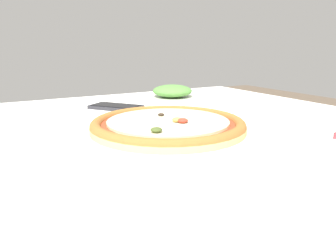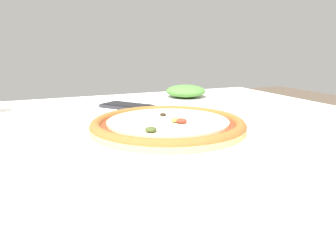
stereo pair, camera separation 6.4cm
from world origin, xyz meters
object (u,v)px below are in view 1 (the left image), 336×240
(cell_phone, at_px, (116,107))
(side_plate, at_px, (172,94))
(dining_table, at_px, (115,171))
(pizza_plate, at_px, (168,126))

(cell_phone, height_order, side_plate, side_plate)
(dining_table, distance_m, pizza_plate, 0.15)
(pizza_plate, bearing_deg, cell_phone, 88.92)
(dining_table, distance_m, cell_phone, 0.27)
(dining_table, relative_size, pizza_plate, 3.95)
(dining_table, bearing_deg, side_plate, 43.29)
(dining_table, bearing_deg, cell_phone, 68.08)
(pizza_plate, bearing_deg, dining_table, 142.84)
(dining_table, height_order, pizza_plate, pizza_plate)
(side_plate, bearing_deg, pizza_plate, -121.36)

